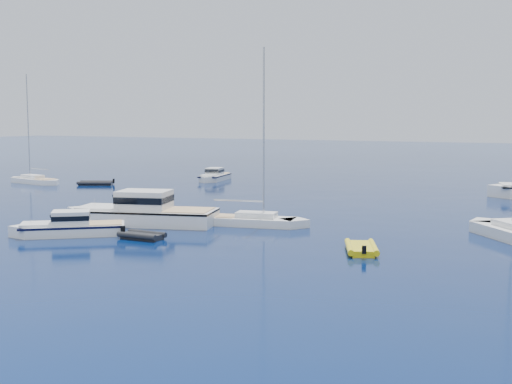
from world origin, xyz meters
TOP-DOWN VIEW (x-y plane):
  - motor_cruiser_left at (-6.85, 12.64)m, footprint 7.87×7.02m
  - motor_cruiser_centre at (-5.46, 18.74)m, footprint 12.83×7.11m
  - motor_cruiser_horizon at (-18.72, 51.18)m, footprint 4.03×8.12m
  - sailboat_centre at (2.06, 22.05)m, footprint 9.38×4.18m
  - sailboat_far_l at (-36.05, 38.00)m, footprint 9.50×4.05m
  - tender_yellow at (12.38, 16.40)m, footprint 3.54×4.52m
  - tender_grey_near at (-1.68, 13.81)m, footprint 3.15×1.80m
  - tender_grey_far at (-28.17, 39.87)m, footprint 4.83×3.94m

SIDE VIEW (x-z plane):
  - motor_cruiser_left at x=-6.85m, z-range -1.06..1.06m
  - motor_cruiser_centre at x=-5.46m, z-range -1.61..1.61m
  - motor_cruiser_horizon at x=-18.72m, z-range -1.02..1.02m
  - sailboat_centre at x=2.06m, z-range -6.68..6.68m
  - sailboat_far_l at x=-36.05m, z-range -6.77..6.77m
  - tender_yellow at x=12.38m, z-range -0.47..0.47m
  - tender_grey_near at x=-1.68m, z-range -0.47..0.47m
  - tender_grey_far at x=-28.17m, z-range -0.47..0.47m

